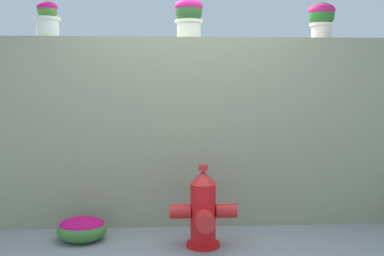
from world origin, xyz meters
The scene contains 7 objects.
ground_plane centered at (0.00, 0.00, 0.00)m, with size 24.00×24.00×0.00m, color gray.
stone_wall centered at (0.00, 0.91, 0.98)m, with size 6.61×0.42×1.96m, color gray.
potted_plant_1 centered at (-1.45, 0.90, 2.17)m, with size 0.27×0.27×0.38m.
potted_plant_2 centered at (0.01, 0.93, 2.21)m, with size 0.30×0.30×0.43m.
potted_plant_3 centered at (1.43, 0.94, 2.20)m, with size 0.29×0.29×0.40m.
fire_hydrant centered at (0.10, 0.10, 0.33)m, with size 0.61×0.48×0.76m.
flower_bush_left centered at (-1.04, 0.33, 0.12)m, with size 0.47×0.42×0.23m.
Camera 1 is at (-0.21, -3.86, 1.46)m, focal length 41.92 mm.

